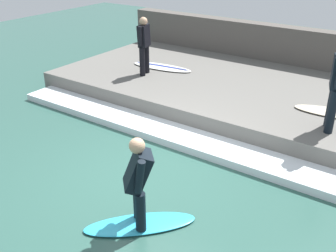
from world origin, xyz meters
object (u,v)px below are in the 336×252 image
object	(u,v)px
surfer_riding	(138,178)
surfboard_waiting_far	(162,67)
surfer_waiting_far	(144,43)
surfboard_waiting_near	(336,113)
surfboard_riding	(140,224)

from	to	relation	value
surfer_riding	surfboard_waiting_far	world-z (taller)	surfer_riding
surfer_waiting_far	surfboard_waiting_far	xyz separation A→B (m)	(0.68, -0.07, -0.81)
surfer_riding	surfboard_waiting_far	xyz separation A→B (m)	(5.07, 3.21, -0.32)
surfer_riding	surfboard_waiting_near	xyz separation A→B (m)	(4.57, -1.55, -0.32)
surfboard_riding	surfboard_waiting_near	world-z (taller)	surfboard_waiting_near
surfboard_riding	surfboard_waiting_far	xyz separation A→B (m)	(5.07, 3.21, 0.48)
surfboard_waiting_far	surfer_waiting_far	bearing A→B (deg)	173.99
surfer_riding	surfboard_riding	bearing A→B (deg)	0.00
surfboard_riding	surfboard_waiting_far	distance (m)	6.02
surfboard_waiting_far	surfboard_waiting_near	bearing A→B (deg)	-95.93
surfboard_waiting_near	surfer_waiting_far	xyz separation A→B (m)	(-0.19, 4.84, 0.81)
surfboard_waiting_far	surfer_riding	bearing A→B (deg)	-147.61
surfer_waiting_far	surfboard_waiting_far	size ratio (longest dim) A/B	0.82
surfboard_waiting_near	surfer_riding	bearing A→B (deg)	161.24
surfboard_waiting_near	surfboard_waiting_far	xyz separation A→B (m)	(0.50, 4.77, 0.00)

